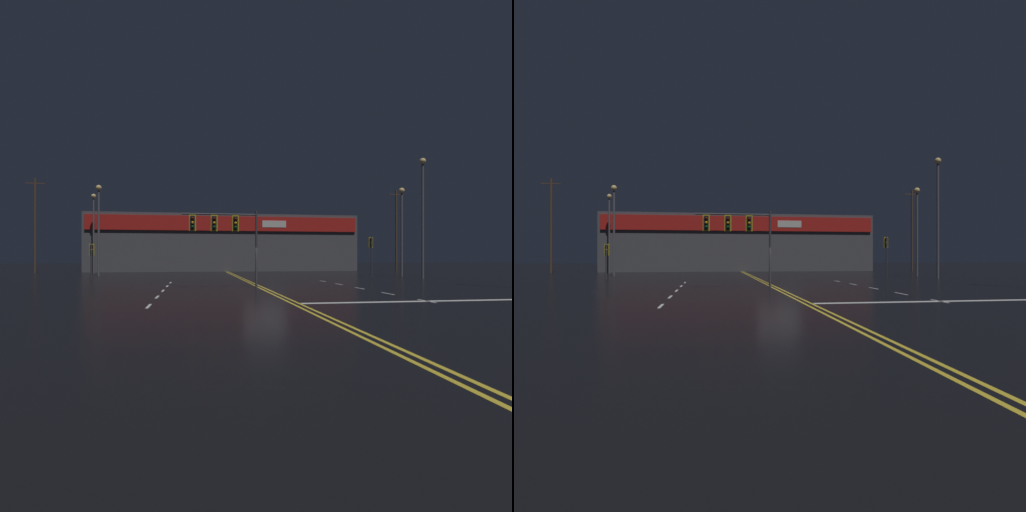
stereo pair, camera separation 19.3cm
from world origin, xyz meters
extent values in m
plane|color=black|center=(0.00, 0.00, 0.00)|extent=(200.00, 200.00, 0.00)
cube|color=gold|center=(-0.15, 0.00, 0.00)|extent=(0.12, 60.00, 0.01)
cube|color=gold|center=(0.15, 0.00, 0.00)|extent=(0.12, 60.00, 0.01)
cube|color=silver|center=(-5.95, -7.20, 0.00)|extent=(0.12, 1.40, 0.01)
cube|color=silver|center=(-5.95, -3.60, 0.00)|extent=(0.12, 1.40, 0.01)
cube|color=silver|center=(-5.95, 0.00, 0.00)|extent=(0.12, 1.40, 0.01)
cube|color=silver|center=(-5.95, 3.60, 0.00)|extent=(0.12, 1.40, 0.01)
cube|color=silver|center=(-5.95, 7.20, 0.00)|extent=(0.12, 1.40, 0.01)
cube|color=silver|center=(5.95, -7.20, 0.00)|extent=(0.12, 1.40, 0.01)
cube|color=silver|center=(5.95, -3.60, 0.00)|extent=(0.12, 1.40, 0.01)
cube|color=silver|center=(5.95, 0.00, 0.00)|extent=(0.12, 1.40, 0.01)
cube|color=silver|center=(5.95, 3.60, 0.00)|extent=(0.12, 1.40, 0.01)
cube|color=silver|center=(5.95, 7.20, 0.00)|extent=(0.12, 1.40, 0.01)
cube|color=silver|center=(5.95, -7.26, 0.00)|extent=(11.42, 0.40, 0.01)
cylinder|color=#38383D|center=(-0.36, 1.09, 2.40)|extent=(0.14, 0.14, 4.80)
cylinder|color=#38383D|center=(-2.65, 1.09, 4.55)|extent=(4.57, 0.10, 0.10)
cube|color=black|center=(-1.67, 1.09, 4.01)|extent=(0.28, 0.24, 0.84)
cube|color=gold|center=(-1.67, 1.09, 4.01)|extent=(0.42, 0.08, 0.99)
sphere|color=#500705|center=(-1.67, 0.93, 4.26)|extent=(0.17, 0.17, 0.17)
sphere|color=orange|center=(-1.67, 0.93, 4.01)|extent=(0.17, 0.17, 0.17)
sphere|color=#084513|center=(-1.67, 0.93, 3.76)|extent=(0.17, 0.17, 0.17)
cube|color=black|center=(-2.97, 1.09, 4.01)|extent=(0.28, 0.24, 0.84)
cube|color=gold|center=(-2.97, 1.09, 4.01)|extent=(0.42, 0.08, 0.99)
sphere|color=#500705|center=(-2.97, 0.93, 4.26)|extent=(0.17, 0.17, 0.17)
sphere|color=orange|center=(-2.97, 0.93, 4.01)|extent=(0.17, 0.17, 0.17)
sphere|color=#084513|center=(-2.97, 0.93, 3.76)|extent=(0.17, 0.17, 0.17)
cube|color=black|center=(-4.28, 1.09, 4.01)|extent=(0.28, 0.24, 0.84)
cube|color=gold|center=(-4.28, 1.09, 4.01)|extent=(0.42, 0.08, 0.99)
sphere|color=#500705|center=(-4.28, 0.93, 4.26)|extent=(0.17, 0.17, 0.17)
sphere|color=orange|center=(-4.28, 0.93, 4.01)|extent=(0.17, 0.17, 0.17)
sphere|color=#084513|center=(-4.28, 0.93, 3.76)|extent=(0.17, 0.17, 0.17)
cylinder|color=#38383D|center=(12.42, 12.23, 1.89)|extent=(0.13, 0.13, 3.79)
cube|color=black|center=(12.42, 12.41, 3.32)|extent=(0.28, 0.24, 0.84)
cube|color=gold|center=(12.42, 12.41, 3.32)|extent=(0.42, 0.08, 0.99)
sphere|color=#500705|center=(12.42, 12.25, 3.57)|extent=(0.17, 0.17, 0.17)
sphere|color=orange|center=(12.42, 12.25, 3.32)|extent=(0.17, 0.17, 0.17)
sphere|color=#084513|center=(12.42, 12.25, 3.06)|extent=(0.17, 0.17, 0.17)
cylinder|color=#38383D|center=(-12.80, 12.05, 1.51)|extent=(0.13, 0.13, 3.02)
cube|color=black|center=(-12.80, 12.23, 2.55)|extent=(0.28, 0.24, 0.84)
cube|color=gold|center=(-12.80, 12.23, 2.55)|extent=(0.42, 0.08, 0.99)
sphere|color=#500705|center=(-12.80, 12.07, 2.80)|extent=(0.17, 0.17, 0.17)
sphere|color=orange|center=(-12.80, 12.07, 2.55)|extent=(0.17, 0.17, 0.17)
sphere|color=#084513|center=(-12.80, 12.07, 2.30)|extent=(0.17, 0.17, 0.17)
cylinder|color=#59595E|center=(15.99, 9.49, 5.16)|extent=(0.20, 0.20, 10.32)
sphere|color=#F9D17A|center=(15.99, 9.49, 10.49)|extent=(0.56, 0.56, 0.56)
cylinder|color=#59595E|center=(16.28, 13.68, 4.19)|extent=(0.20, 0.20, 8.38)
sphere|color=#F9D17A|center=(16.28, 13.68, 8.55)|extent=(0.56, 0.56, 0.56)
cylinder|color=#59595E|center=(-13.53, 17.91, 4.30)|extent=(0.20, 0.20, 8.60)
sphere|color=#F9D17A|center=(-13.53, 17.91, 8.77)|extent=(0.56, 0.56, 0.56)
cylinder|color=#59595E|center=(-16.17, 26.93, 4.53)|extent=(0.20, 0.20, 9.07)
sphere|color=#F9D17A|center=(-16.17, 26.93, 9.23)|extent=(0.56, 0.56, 0.56)
cube|color=#4C4C51|center=(0.00, 33.82, 3.82)|extent=(36.08, 10.00, 7.63)
cube|color=red|center=(0.00, 28.72, 6.30)|extent=(35.36, 0.20, 1.91)
cube|color=white|center=(6.31, 28.67, 6.30)|extent=(3.20, 0.16, 0.90)
cylinder|color=#4C3828|center=(-22.95, 27.54, 5.65)|extent=(0.26, 0.26, 11.30)
cube|color=#4C3828|center=(-22.95, 27.54, 10.70)|extent=(2.20, 0.12, 0.12)
cylinder|color=#4C3828|center=(23.11, 27.54, 5.53)|extent=(0.26, 0.26, 11.07)
cube|color=#4C3828|center=(23.11, 27.54, 10.47)|extent=(2.20, 0.12, 0.12)
camera|label=1|loc=(-4.16, -23.39, 1.95)|focal=28.00mm
camera|label=2|loc=(-3.97, -23.42, 1.95)|focal=28.00mm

